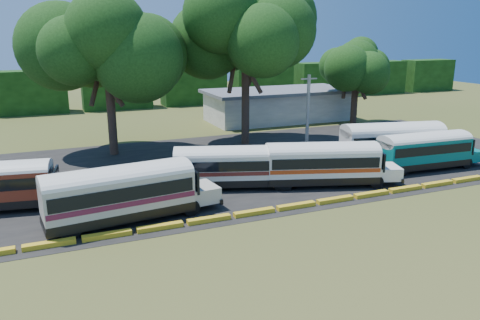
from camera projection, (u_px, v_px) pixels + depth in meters
name	position (u px, v px, depth m)	size (l,w,h in m)	color
ground	(238.00, 224.00, 27.98)	(160.00, 160.00, 0.00)	#364717
asphalt_strip	(195.00, 170.00, 39.04)	(64.00, 24.00, 0.02)	black
curb	(232.00, 216.00, 28.83)	(53.70, 0.45, 0.30)	yellow
terminal_building	(279.00, 105.00, 60.84)	(19.00, 9.00, 4.00)	silver
treeline_backdrop	(117.00, 89.00, 69.98)	(130.00, 4.00, 6.00)	black
bus_cream_west	(123.00, 191.00, 27.83)	(10.89, 3.84, 3.51)	black
bus_cream_east	(231.00, 164.00, 34.13)	(9.80, 5.21, 3.14)	black
bus_white_red	(325.00, 161.00, 34.61)	(10.31, 5.40, 3.30)	black
bus_white_blue	(394.00, 140.00, 40.96)	(11.06, 4.81, 3.53)	black
bus_teal	(426.00, 148.00, 38.72)	(9.71, 2.95, 3.15)	black
tree_west	(106.00, 40.00, 41.39)	(10.28, 10.28, 14.25)	#332219
tree_center	(246.00, 25.00, 45.28)	(11.55, 11.55, 16.07)	#332219
tree_east	(357.00, 63.00, 56.54)	(7.43, 7.43, 10.30)	#332219
utility_pole	(308.00, 115.00, 42.58)	(1.60, 0.30, 7.48)	gray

